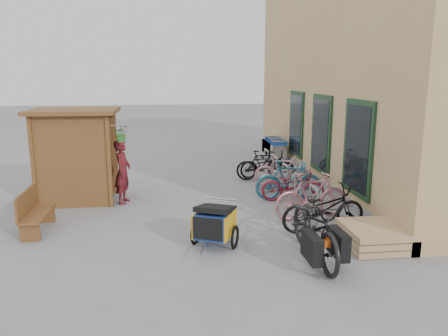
{
  "coord_description": "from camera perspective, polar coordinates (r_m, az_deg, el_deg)",
  "views": [
    {
      "loc": [
        -0.77,
        -8.92,
        3.26
      ],
      "look_at": [
        0.5,
        1.5,
        1.0
      ],
      "focal_mm": 35.0,
      "sensor_mm": 36.0,
      "label": 1
    }
  ],
  "objects": [
    {
      "name": "shopping_carts",
      "position": [
        16.45,
        6.4,
        2.66
      ],
      "size": [
        0.54,
        2.16,
        0.98
      ],
      "color": "silver",
      "rests_on": "ground"
    },
    {
      "name": "bike_1",
      "position": [
        10.17,
        11.36,
        -3.59
      ],
      "size": [
        1.86,
        0.81,
        1.08
      ],
      "primitive_type": "imported",
      "rotation": [
        0.0,
        0.0,
        1.74
      ],
      "color": "#C7818B",
      "rests_on": "ground"
    },
    {
      "name": "bike_3",
      "position": [
        11.59,
        8.47,
        -1.6
      ],
      "size": [
        1.79,
        0.6,
        1.06
      ],
      "primitive_type": "imported",
      "rotation": [
        0.0,
        0.0,
        1.51
      ],
      "color": "#226989",
      "rests_on": "ground"
    },
    {
      "name": "pallet_stack",
      "position": [
        8.94,
        18.67,
        -8.45
      ],
      "size": [
        1.0,
        1.2,
        0.4
      ],
      "color": "tan",
      "rests_on": "ground"
    },
    {
      "name": "bench",
      "position": [
        10.0,
        -23.62,
        -5.12
      ],
      "size": [
        0.47,
        1.45,
        0.91
      ],
      "rotation": [
        0.0,
        0.0,
        0.02
      ],
      "color": "brown",
      "rests_on": "ground"
    },
    {
      "name": "cargo_bike",
      "position": [
        7.99,
        11.89,
        -7.64
      ],
      "size": [
        0.84,
        2.29,
        1.19
      ],
      "rotation": [
        0.0,
        0.0,
        0.02
      ],
      "color": "black",
      "rests_on": "ground"
    },
    {
      "name": "bike_6",
      "position": [
        13.61,
        5.47,
        0.32
      ],
      "size": [
        1.92,
        1.01,
        0.96
      ],
      "primitive_type": "imported",
      "rotation": [
        0.0,
        0.0,
        1.36
      ],
      "color": "black",
      "rests_on": "ground"
    },
    {
      "name": "bike_2",
      "position": [
        11.47,
        9.0,
        -2.31
      ],
      "size": [
        1.71,
        0.94,
        0.85
      ],
      "primitive_type": "imported",
      "rotation": [
        0.0,
        0.0,
        1.33
      ],
      "color": "maroon",
      "rests_on": "ground"
    },
    {
      "name": "building",
      "position": [
        15.26,
        22.0,
        12.17
      ],
      "size": [
        6.07,
        13.0,
        7.0
      ],
      "color": "tan",
      "rests_on": "ground"
    },
    {
      "name": "bike_rack",
      "position": [
        12.04,
        8.01,
        -1.14
      ],
      "size": [
        0.05,
        5.35,
        0.86
      ],
      "color": "#A5A8AD",
      "rests_on": "ground"
    },
    {
      "name": "child_trailer",
      "position": [
        8.45,
        -1.22,
        -7.08
      ],
      "size": [
        0.97,
        1.47,
        0.86
      ],
      "rotation": [
        0.0,
        0.0,
        -0.42
      ],
      "color": "#1C419D",
      "rests_on": "ground"
    },
    {
      "name": "person_kiosk",
      "position": [
        11.45,
        -13.08,
        -0.48
      ],
      "size": [
        0.5,
        0.66,
        1.64
      ],
      "primitive_type": "imported",
      "rotation": [
        0.0,
        0.0,
        1.38
      ],
      "color": "maroon",
      "rests_on": "ground"
    },
    {
      "name": "bike_0",
      "position": [
        9.46,
        12.87,
        -5.19
      ],
      "size": [
        1.93,
        0.88,
        0.98
      ],
      "primitive_type": "imported",
      "rotation": [
        0.0,
        0.0,
        1.7
      ],
      "color": "black",
      "rests_on": "ground"
    },
    {
      "name": "bike_5",
      "position": [
        12.88,
        7.59,
        -0.38
      ],
      "size": [
        1.69,
        0.91,
        0.98
      ],
      "primitive_type": "imported",
      "rotation": [
        0.0,
        0.0,
        1.28
      ],
      "color": "#C7818B",
      "rests_on": "ground"
    },
    {
      "name": "bike_7",
      "position": [
        13.98,
        5.07,
        0.51
      ],
      "size": [
        1.54,
        0.62,
        0.9
      ],
      "primitive_type": "imported",
      "rotation": [
        0.0,
        0.0,
        1.7
      ],
      "color": "black",
      "rests_on": "ground"
    },
    {
      "name": "bike_4",
      "position": [
        12.47,
        7.73,
        -1.06
      ],
      "size": [
        1.74,
        1.07,
        0.86
      ],
      "primitive_type": "imported",
      "rotation": [
        0.0,
        0.0,
        1.9
      ],
      "color": "#B4B5B9",
      "rests_on": "ground"
    },
    {
      "name": "ground",
      "position": [
        9.52,
        -1.91,
        -7.87
      ],
      "size": [
        80.0,
        80.0,
        0.0
      ],
      "primitive_type": "plane",
      "color": "gray"
    },
    {
      "name": "kiosk",
      "position": [
        11.79,
        -19.18,
        3.14
      ],
      "size": [
        2.49,
        1.65,
        2.4
      ],
      "color": "brown",
      "rests_on": "ground"
    }
  ]
}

